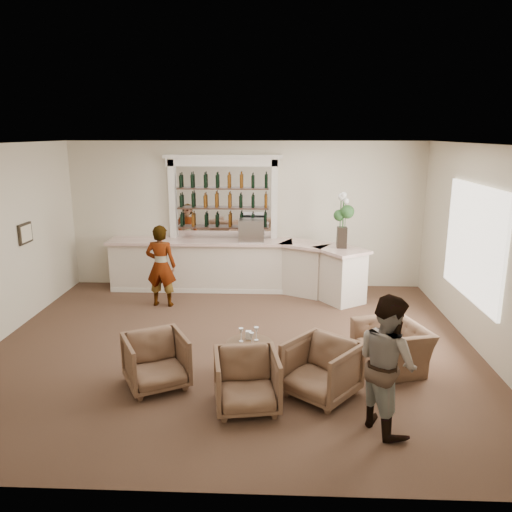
{
  "coord_description": "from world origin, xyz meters",
  "views": [
    {
      "loc": [
        0.71,
        -7.71,
        3.47
      ],
      "look_at": [
        0.34,
        0.9,
        1.34
      ],
      "focal_mm": 35.0,
      "sensor_mm": 36.0,
      "label": 1
    }
  ],
  "objects_px": {
    "cocktail_table": "(249,358)",
    "armchair_right": "(321,369)",
    "guest": "(387,363)",
    "espresso_machine": "(251,230)",
    "sommelier": "(161,266)",
    "armchair_center": "(247,381)",
    "bar_counter": "(237,266)",
    "armchair_far": "(392,347)",
    "flower_vase": "(343,217)",
    "armchair_left": "(156,361)"
  },
  "relations": [
    {
      "from": "guest",
      "to": "armchair_right",
      "type": "bearing_deg",
      "value": 19.4
    },
    {
      "from": "sommelier",
      "to": "guest",
      "type": "bearing_deg",
      "value": 134.6
    },
    {
      "from": "cocktail_table",
      "to": "armchair_far",
      "type": "bearing_deg",
      "value": 7.99
    },
    {
      "from": "guest",
      "to": "armchair_far",
      "type": "height_order",
      "value": "guest"
    },
    {
      "from": "guest",
      "to": "flower_vase",
      "type": "bearing_deg",
      "value": -25.93
    },
    {
      "from": "armchair_center",
      "to": "armchair_right",
      "type": "bearing_deg",
      "value": 9.91
    },
    {
      "from": "bar_counter",
      "to": "armchair_left",
      "type": "height_order",
      "value": "bar_counter"
    },
    {
      "from": "cocktail_table",
      "to": "armchair_center",
      "type": "bearing_deg",
      "value": -88.79
    },
    {
      "from": "armchair_far",
      "to": "espresso_machine",
      "type": "distance_m",
      "value": 4.51
    },
    {
      "from": "cocktail_table",
      "to": "sommelier",
      "type": "bearing_deg",
      "value": 123.62
    },
    {
      "from": "bar_counter",
      "to": "sommelier",
      "type": "relative_size",
      "value": 3.39
    },
    {
      "from": "guest",
      "to": "espresso_machine",
      "type": "relative_size",
      "value": 3.05
    },
    {
      "from": "sommelier",
      "to": "armchair_center",
      "type": "bearing_deg",
      "value": 120.82
    },
    {
      "from": "armchair_center",
      "to": "armchair_right",
      "type": "xyz_separation_m",
      "value": [
        0.98,
        0.34,
        0.01
      ]
    },
    {
      "from": "sommelier",
      "to": "espresso_machine",
      "type": "height_order",
      "value": "sommelier"
    },
    {
      "from": "armchair_center",
      "to": "espresso_machine",
      "type": "bearing_deg",
      "value": 82.89
    },
    {
      "from": "cocktail_table",
      "to": "espresso_machine",
      "type": "relative_size",
      "value": 1.25
    },
    {
      "from": "armchair_center",
      "to": "armchair_right",
      "type": "relative_size",
      "value": 0.96
    },
    {
      "from": "cocktail_table",
      "to": "armchair_right",
      "type": "bearing_deg",
      "value": -30.33
    },
    {
      "from": "cocktail_table",
      "to": "armchair_right",
      "type": "height_order",
      "value": "armchair_right"
    },
    {
      "from": "bar_counter",
      "to": "armchair_center",
      "type": "distance_m",
      "value": 4.93
    },
    {
      "from": "cocktail_table",
      "to": "sommelier",
      "type": "relative_size",
      "value": 0.41
    },
    {
      "from": "espresso_machine",
      "to": "sommelier",
      "type": "bearing_deg",
      "value": -150.24
    },
    {
      "from": "cocktail_table",
      "to": "espresso_machine",
      "type": "height_order",
      "value": "espresso_machine"
    },
    {
      "from": "armchair_far",
      "to": "flower_vase",
      "type": "xyz_separation_m",
      "value": [
        -0.4,
        3.16,
        1.45
      ]
    },
    {
      "from": "bar_counter",
      "to": "flower_vase",
      "type": "bearing_deg",
      "value": -12.99
    },
    {
      "from": "armchair_far",
      "to": "flower_vase",
      "type": "distance_m",
      "value": 3.5
    },
    {
      "from": "cocktail_table",
      "to": "armchair_left",
      "type": "bearing_deg",
      "value": -162.26
    },
    {
      "from": "sommelier",
      "to": "armchair_right",
      "type": "xyz_separation_m",
      "value": [
        2.96,
        -3.53,
        -0.45
      ]
    },
    {
      "from": "cocktail_table",
      "to": "flower_vase",
      "type": "relative_size",
      "value": 0.6
    },
    {
      "from": "bar_counter",
      "to": "guest",
      "type": "height_order",
      "value": "guest"
    },
    {
      "from": "cocktail_table",
      "to": "armchair_far",
      "type": "xyz_separation_m",
      "value": [
        2.13,
        0.3,
        0.09
      ]
    },
    {
      "from": "sommelier",
      "to": "guest",
      "type": "distance_m",
      "value": 5.59
    },
    {
      "from": "bar_counter",
      "to": "armchair_center",
      "type": "height_order",
      "value": "bar_counter"
    },
    {
      "from": "armchair_center",
      "to": "flower_vase",
      "type": "distance_m",
      "value": 4.92
    },
    {
      "from": "bar_counter",
      "to": "armchair_right",
      "type": "relative_size",
      "value": 6.65
    },
    {
      "from": "flower_vase",
      "to": "armchair_left",
      "type": "bearing_deg",
      "value": -127.91
    },
    {
      "from": "armchair_right",
      "to": "bar_counter",
      "type": "bearing_deg",
      "value": 147.24
    },
    {
      "from": "cocktail_table",
      "to": "guest",
      "type": "xyz_separation_m",
      "value": [
        1.7,
        -1.29,
        0.59
      ]
    },
    {
      "from": "bar_counter",
      "to": "cocktail_table",
      "type": "distance_m",
      "value": 4.01
    },
    {
      "from": "armchair_right",
      "to": "armchair_center",
      "type": "bearing_deg",
      "value": -121.56
    },
    {
      "from": "bar_counter",
      "to": "guest",
      "type": "xyz_separation_m",
      "value": [
        2.19,
        -5.26,
        0.27
      ]
    },
    {
      "from": "armchair_center",
      "to": "bar_counter",
      "type": "bearing_deg",
      "value": 86.55
    },
    {
      "from": "cocktail_table",
      "to": "armchair_center",
      "type": "height_order",
      "value": "armchair_center"
    },
    {
      "from": "guest",
      "to": "flower_vase",
      "type": "height_order",
      "value": "flower_vase"
    },
    {
      "from": "cocktail_table",
      "to": "armchair_right",
      "type": "distance_m",
      "value": 1.17
    },
    {
      "from": "cocktail_table",
      "to": "sommelier",
      "type": "xyz_separation_m",
      "value": [
        -1.96,
        2.95,
        0.59
      ]
    },
    {
      "from": "armchair_center",
      "to": "espresso_machine",
      "type": "height_order",
      "value": "espresso_machine"
    },
    {
      "from": "armchair_right",
      "to": "flower_vase",
      "type": "relative_size",
      "value": 0.75
    },
    {
      "from": "guest",
      "to": "armchair_right",
      "type": "relative_size",
      "value": 1.95
    }
  ]
}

